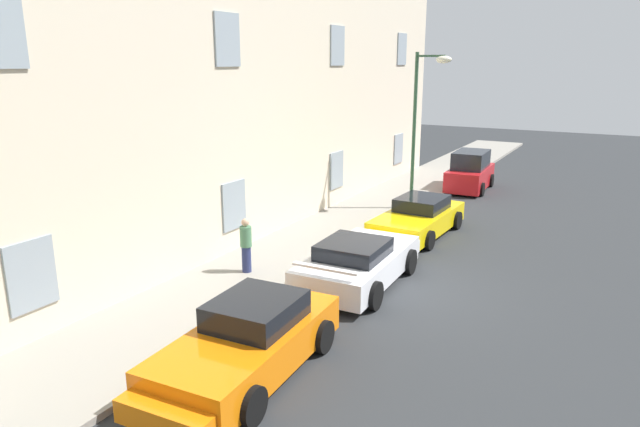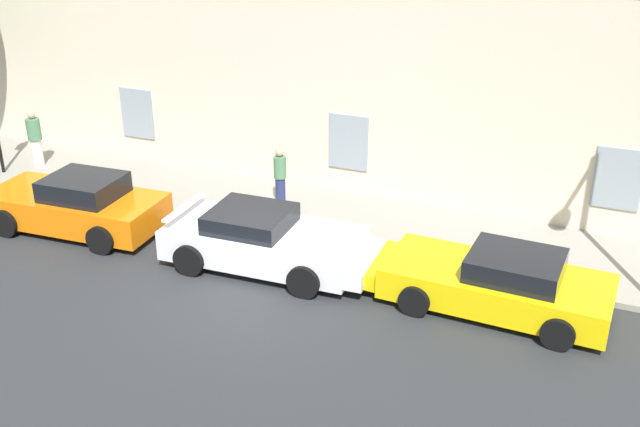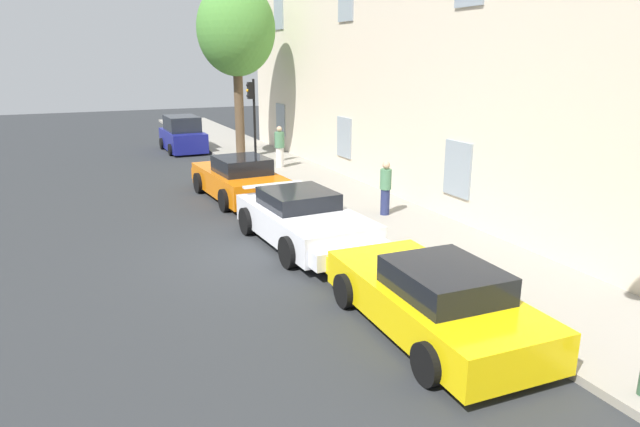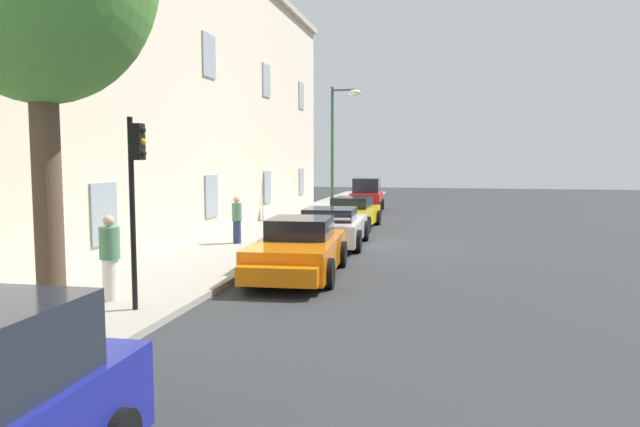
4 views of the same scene
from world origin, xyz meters
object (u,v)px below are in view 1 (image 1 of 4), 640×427
Objects in this scene: sportscar_white_middle at (416,220)px; street_lamp at (425,104)px; sportscar_red_lead at (243,347)px; hatchback_parked at (470,172)px; sportscar_yellow_flank at (360,261)px; pedestrian_strolling at (246,245)px.

sportscar_white_middle is 4.97m from street_lamp.
hatchback_parked reaches higher than sportscar_red_lead.
sportscar_red_lead is at bearing -177.97° from hatchback_parked.
sportscar_yellow_flank is 13.19m from hatchback_parked.
sportscar_red_lead reaches higher than sportscar_white_middle.
sportscar_yellow_flank is at bearing -172.10° from street_lamp.
street_lamp is 3.92× the size of pedestrian_strolling.
sportscar_red_lead is 0.80× the size of street_lamp.
sportscar_yellow_flank is 3.23m from pedestrian_strolling.
sportscar_yellow_flank is at bearing -178.02° from sportscar_white_middle.
street_lamp reaches higher than sportscar_white_middle.
sportscar_red_lead is 1.01× the size of sportscar_yellow_flank.
sportscar_yellow_flank is (5.51, 0.15, -0.02)m from sportscar_red_lead.
street_lamp is (7.98, 1.11, 3.72)m from sportscar_yellow_flank.
sportscar_yellow_flank is at bearing -177.76° from hatchback_parked.
sportscar_yellow_flank is 3.12× the size of pedestrian_strolling.
sportscar_white_middle is at bearing -163.25° from street_lamp.
street_lamp reaches higher than sportscar_yellow_flank.
sportscar_red_lead is 3.15× the size of pedestrian_strolling.
pedestrian_strolling is (-14.38, 2.46, 0.11)m from hatchback_parked.
sportscar_red_lead is at bearing -178.26° from sportscar_white_middle.
hatchback_parked is 14.59m from pedestrian_strolling.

